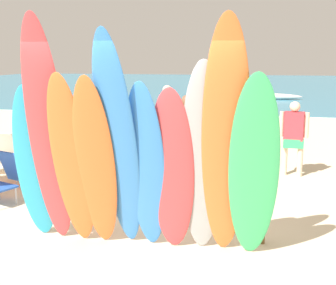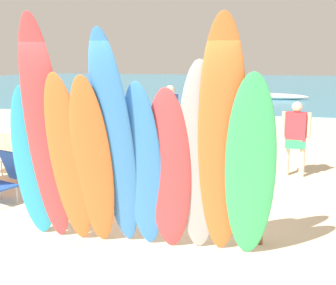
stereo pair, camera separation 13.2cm
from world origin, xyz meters
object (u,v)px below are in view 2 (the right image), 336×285
Objects in this scene: surfboard_grey_7 at (199,161)px; beachgoer_midbeach at (230,103)px; surfboard_orange_8 at (222,142)px; beachgoer_photographing at (296,134)px; surfboard_red_1 at (46,134)px; surfboard_blue_4 at (115,145)px; surfboard_blue_5 at (143,168)px; beach_chair_blue at (3,151)px; surfboard_rack at (144,193)px; beachgoer_near_rack at (170,113)px; surfboard_orange_2 at (69,162)px; surfboard_green_9 at (250,170)px; beach_chair_red at (32,159)px; beach_chair_striped at (6,176)px; surfboard_teal_0 at (33,163)px; surfboard_orange_3 at (93,165)px; beachgoer_by_water at (114,111)px; beachgoer_strolling at (188,127)px; distant_boat at (266,96)px; surfboard_red_6 at (169,172)px.

surfboard_grey_7 is 8.39m from beachgoer_midbeach.
surfboard_orange_8 is 1.71× the size of beachgoer_midbeach.
beachgoer_photographing is (1.34, 3.97, -0.31)m from surfboard_grey_7.
surfboard_blue_4 is at bearing -5.31° from surfboard_red_1.
beachgoer_midbeach is (0.38, 8.42, -0.08)m from surfboard_blue_5.
surfboard_grey_7 reaches higher than beach_chair_blue.
surfboard_blue_5 reaches higher than beach_chair_blue.
surfboard_grey_7 reaches higher than surfboard_rack.
beach_chair_blue is (-3.56, 3.30, -0.91)m from surfboard_blue_4.
beachgoer_near_rack reaches higher than surfboard_rack.
beachgoer_midbeach is 2.87m from beachgoer_near_rack.
surfboard_orange_8 is (1.82, 0.06, 0.31)m from surfboard_orange_2.
surfboard_grey_7 is at bearing 170.21° from surfboard_green_9.
beach_chair_striped reaches higher than beach_chair_red.
beach_chair_blue is at bearing 133.08° from surfboard_orange_2.
beachgoer_midbeach is at bearing 76.98° from surfboard_red_1.
beachgoer_near_rack is (0.57, 5.76, -0.07)m from surfboard_teal_0.
beach_chair_blue is 0.97× the size of beach_chair_striped.
surfboard_blue_5 is at bearing 6.49° from surfboard_orange_3.
beachgoer_photographing reaches higher than surfboard_rack.
beach_chair_red is at bearing -25.96° from beach_chair_blue.
surfboard_green_9 is (0.58, -0.07, -0.06)m from surfboard_grey_7.
surfboard_teal_0 is 2.56× the size of beach_chair_blue.
surfboard_red_1 is at bearing -22.71° from beach_chair_striped.
surfboard_blue_5 is at bearing -5.86° from beach_chair_striped.
beachgoer_by_water is 3.79m from beachgoer_strolling.
surfboard_orange_3 is 0.60m from surfboard_blue_5.
surfboard_orange_2 is 1.84m from surfboard_orange_8.
surfboard_rack is 1.47m from surfboard_teal_0.
beach_chair_red is at bearing 137.79° from surfboard_blue_4.
surfboard_orange_2 is 20.75m from distant_boat.
surfboard_blue_4 is 1.65× the size of beachgoer_midbeach.
surfboard_teal_0 is 2.72m from surfboard_green_9.
beachgoer_midbeach is at bearing 86.47° from surfboard_grey_7.
beachgoer_photographing is 1.79× the size of beach_chair_striped.
surfboard_orange_2 is at bearing -127.20° from beachgoer_midbeach.
surfboard_red_6 reaches higher than beach_chair_red.
surfboard_orange_2 is 0.82× the size of surfboard_blue_4.
beach_chair_blue is (-2.98, 3.29, -0.67)m from surfboard_orange_2.
surfboard_orange_8 is at bearing -1.72° from surfboard_red_1.
surfboard_red_6 reaches higher than beachgoer_near_rack.
surfboard_red_6 is (0.43, -0.49, 0.43)m from surfboard_rack.
beachgoer_midbeach is 4.43m from beachgoer_strolling.
surfboard_red_1 is at bearing 175.36° from surfboard_orange_2.
surfboard_orange_8 is at bearing -30.05° from beach_chair_blue.
beach_chair_striped is at bearing -52.92° from beach_chair_blue.
surfboard_orange_8 is 7.77m from beachgoer_by_water.
surfboard_rack is at bearing 155.45° from surfboard_green_9.
surfboard_red_1 is 1.25m from surfboard_blue_5.
beach_chair_blue is at bearing -157.80° from beachgoer_midbeach.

